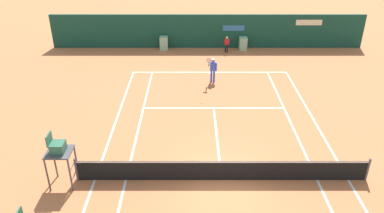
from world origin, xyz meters
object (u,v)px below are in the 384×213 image
Objects in this scene: player_on_baseline at (214,68)px; tennis_ball_near_service_line at (203,103)px; ball_kid_right_post at (228,43)px; umpire_chair at (60,151)px.

player_on_baseline reaches higher than tennis_ball_near_service_line.
ball_kid_right_post reaches higher than tennis_ball_near_service_line.
umpire_chair is at bearing -128.98° from tennis_ball_near_service_line.
player_on_baseline reaches higher than ball_kid_right_post.
umpire_chair is 17.90m from ball_kid_right_post.
player_on_baseline is 26.61× the size of tennis_ball_near_service_line.
player_on_baseline is (6.58, 10.31, -0.65)m from umpire_chair.
umpire_chair is 12.25m from player_on_baseline.
player_on_baseline is at bearing 147.42° from umpire_chair.
tennis_ball_near_service_line is (5.82, 7.19, -1.57)m from umpire_chair.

